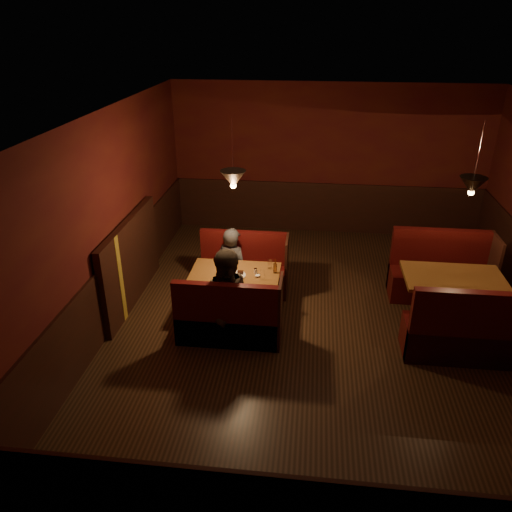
# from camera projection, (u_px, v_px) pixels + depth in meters

# --- Properties ---
(room) EXTENTS (6.02, 7.02, 2.92)m
(room) POSITION_uv_depth(u_px,v_px,m) (309.00, 257.00, 6.68)
(room) COLOR black
(room) RESTS_ON ground
(main_table) EXTENTS (1.27, 0.77, 0.89)m
(main_table) POSITION_uv_depth(u_px,v_px,m) (236.00, 282.00, 7.15)
(main_table) COLOR brown
(main_table) RESTS_ON ground
(main_bench_far) EXTENTS (1.39, 0.50, 0.95)m
(main_bench_far) POSITION_uv_depth(u_px,v_px,m) (244.00, 272.00, 7.89)
(main_bench_far) COLOR #521512
(main_bench_far) RESTS_ON ground
(main_bench_near) EXTENTS (1.39, 0.50, 0.95)m
(main_bench_near) POSITION_uv_depth(u_px,v_px,m) (229.00, 322.00, 6.61)
(main_bench_near) COLOR #521512
(main_bench_near) RESTS_ON ground
(second_table) EXTENTS (1.34, 0.86, 0.76)m
(second_table) POSITION_uv_depth(u_px,v_px,m) (452.00, 289.00, 6.88)
(second_table) COLOR brown
(second_table) RESTS_ON ground
(second_bench_far) EXTENTS (1.48, 0.56, 1.06)m
(second_bench_far) POSITION_uv_depth(u_px,v_px,m) (439.00, 276.00, 7.69)
(second_bench_far) COLOR #521512
(second_bench_far) RESTS_ON ground
(second_bench_near) EXTENTS (1.48, 0.56, 1.06)m
(second_bench_near) POSITION_uv_depth(u_px,v_px,m) (466.00, 336.00, 6.26)
(second_bench_near) COLOR #521512
(second_bench_near) RESTS_ON ground
(diner_a) EXTENTS (0.62, 0.53, 1.45)m
(diner_a) POSITION_uv_depth(u_px,v_px,m) (232.00, 251.00, 7.62)
(diner_a) COLOR #363639
(diner_a) RESTS_ON ground
(diner_b) EXTENTS (0.89, 0.74, 1.65)m
(diner_b) POSITION_uv_depth(u_px,v_px,m) (230.00, 285.00, 6.45)
(diner_b) COLOR #2E241C
(diner_b) RESTS_ON ground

